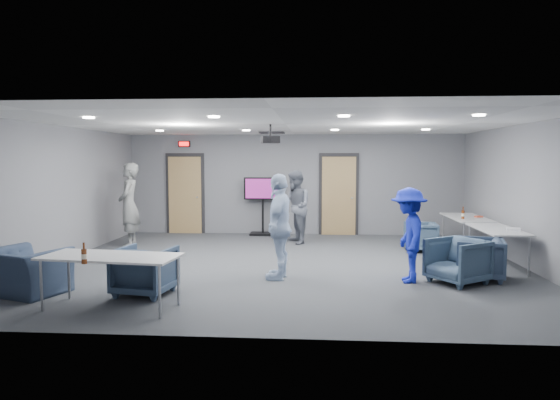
# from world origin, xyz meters

# --- Properties ---
(floor) EXTENTS (9.00, 9.00, 0.00)m
(floor) POSITION_xyz_m (0.00, 0.00, 0.00)
(floor) COLOR #35383C
(floor) RESTS_ON ground
(ceiling) EXTENTS (9.00, 9.00, 0.00)m
(ceiling) POSITION_xyz_m (0.00, 0.00, 2.70)
(ceiling) COLOR silver
(ceiling) RESTS_ON wall_back
(wall_back) EXTENTS (9.00, 0.02, 2.70)m
(wall_back) POSITION_xyz_m (0.00, 4.00, 1.35)
(wall_back) COLOR slate
(wall_back) RESTS_ON floor
(wall_front) EXTENTS (9.00, 0.02, 2.70)m
(wall_front) POSITION_xyz_m (0.00, -4.00, 1.35)
(wall_front) COLOR slate
(wall_front) RESTS_ON floor
(wall_left) EXTENTS (0.02, 8.00, 2.70)m
(wall_left) POSITION_xyz_m (-4.50, 0.00, 1.35)
(wall_left) COLOR slate
(wall_left) RESTS_ON floor
(wall_right) EXTENTS (0.02, 8.00, 2.70)m
(wall_right) POSITION_xyz_m (4.50, 0.00, 1.35)
(wall_right) COLOR slate
(wall_right) RESTS_ON floor
(door_left) EXTENTS (1.06, 0.17, 2.24)m
(door_left) POSITION_xyz_m (-3.00, 3.95, 1.07)
(door_left) COLOR black
(door_left) RESTS_ON wall_back
(door_right) EXTENTS (1.06, 0.17, 2.24)m
(door_right) POSITION_xyz_m (1.20, 3.95, 1.07)
(door_right) COLOR black
(door_right) RESTS_ON wall_back
(exit_sign) EXTENTS (0.32, 0.08, 0.16)m
(exit_sign) POSITION_xyz_m (-3.00, 3.93, 2.45)
(exit_sign) COLOR black
(exit_sign) RESTS_ON wall_back
(hvac_diffuser) EXTENTS (0.60, 0.60, 0.03)m
(hvac_diffuser) POSITION_xyz_m (-0.50, 2.80, 2.69)
(hvac_diffuser) COLOR black
(hvac_diffuser) RESTS_ON ceiling
(downlights) EXTENTS (6.18, 3.78, 0.02)m
(downlights) POSITION_xyz_m (0.00, 0.00, 2.68)
(downlights) COLOR white
(downlights) RESTS_ON ceiling
(person_a) EXTENTS (0.58, 0.78, 1.95)m
(person_a) POSITION_xyz_m (-3.75, 1.76, 0.98)
(person_a) COLOR gray
(person_a) RESTS_ON floor
(person_b) EXTENTS (0.93, 1.04, 1.77)m
(person_b) POSITION_xyz_m (0.09, 2.45, 0.89)
(person_b) COLOR slate
(person_b) RESTS_ON floor
(person_c) EXTENTS (0.57, 1.10, 1.79)m
(person_c) POSITION_xyz_m (-0.03, -1.13, 0.90)
(person_c) COLOR silver
(person_c) RESTS_ON floor
(person_d) EXTENTS (0.63, 1.04, 1.57)m
(person_d) POSITION_xyz_m (2.11, -1.22, 0.78)
(person_d) COLOR #1B29B5
(person_d) RESTS_ON floor
(chair_right_a) EXTENTS (0.76, 0.74, 0.64)m
(chair_right_a) POSITION_xyz_m (2.90, 1.63, 0.32)
(chair_right_a) COLOR #35485C
(chair_right_a) RESTS_ON floor
(chair_right_b) EXTENTS (0.94, 0.93, 0.71)m
(chair_right_b) POSITION_xyz_m (3.35, -0.95, 0.35)
(chair_right_b) COLOR #324056
(chair_right_b) RESTS_ON floor
(chair_right_c) EXTENTS (1.12, 1.11, 0.74)m
(chair_right_c) POSITION_xyz_m (2.90, -1.25, 0.37)
(chair_right_c) COLOR #3B4F66
(chair_right_c) RESTS_ON floor
(chair_front_a) EXTENTS (0.90, 0.92, 0.73)m
(chair_front_a) POSITION_xyz_m (-1.97, -2.29, 0.37)
(chair_front_a) COLOR #37485F
(chair_front_a) RESTS_ON floor
(chair_front_b) EXTENTS (1.31, 1.23, 0.69)m
(chair_front_b) POSITION_xyz_m (-3.77, -2.40, 0.35)
(chair_front_b) COLOR #334158
(chair_front_b) RESTS_ON floor
(table_right_a) EXTENTS (0.77, 1.85, 0.73)m
(table_right_a) POSITION_xyz_m (4.00, 1.98, 0.69)
(table_right_a) COLOR #B1B4B6
(table_right_a) RESTS_ON floor
(table_right_b) EXTENTS (0.71, 1.70, 0.73)m
(table_right_b) POSITION_xyz_m (4.00, 0.08, 0.68)
(table_right_b) COLOR #B1B4B6
(table_right_b) RESTS_ON floor
(table_front_left) EXTENTS (1.92, 0.98, 0.73)m
(table_front_left) POSITION_xyz_m (-2.20, -3.00, 0.69)
(table_front_left) COLOR #B1B4B6
(table_front_left) RESTS_ON floor
(bottle_front) EXTENTS (0.07, 0.07, 0.27)m
(bottle_front) POSITION_xyz_m (-2.30, -3.55, 0.83)
(bottle_front) COLOR #5B280F
(bottle_front) RESTS_ON table_front_left
(bottle_right) EXTENTS (0.07, 0.07, 0.27)m
(bottle_right) POSITION_xyz_m (3.79, 1.58, 0.83)
(bottle_right) COLOR #5B280F
(bottle_right) RESTS_ON table_right_a
(snack_box) EXTENTS (0.19, 0.16, 0.04)m
(snack_box) POSITION_xyz_m (4.24, 1.92, 0.75)
(snack_box) COLOR #CB4C32
(snack_box) RESTS_ON table_right_a
(wrapper) EXTENTS (0.26, 0.21, 0.05)m
(wrapper) POSITION_xyz_m (4.20, -0.18, 0.76)
(wrapper) COLOR white
(wrapper) RESTS_ON table_right_b
(tv_stand) EXTENTS (1.01, 0.48, 1.55)m
(tv_stand) POSITION_xyz_m (-0.83, 3.75, 0.88)
(tv_stand) COLOR black
(tv_stand) RESTS_ON floor
(projector) EXTENTS (0.38, 0.35, 0.36)m
(projector) POSITION_xyz_m (-0.28, -0.10, 2.40)
(projector) COLOR black
(projector) RESTS_ON ceiling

